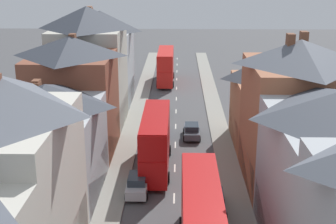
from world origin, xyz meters
TOP-DOWN VIEW (x-y plane):
  - pavement_left at (-5.10, 38.00)m, footprint 2.20×104.00m
  - pavement_right at (5.10, 38.00)m, footprint 2.20×104.00m
  - centre_line_dashes at (0.00, 36.00)m, footprint 0.14×97.80m
  - terrace_row_left at (-10.18, 23.61)m, footprint 8.00×69.80m
  - double_decker_bus_lead at (1.79, 15.87)m, footprint 2.74×10.80m
  - double_decker_bus_mid_street at (-1.81, 29.94)m, footprint 2.74×10.80m
  - double_decker_bus_far_approaching at (-1.81, 63.52)m, footprint 2.74×10.80m
  - car_parked_left_a at (1.80, 38.24)m, footprint 1.90×4.06m
  - car_parked_right_a at (-1.80, 46.63)m, footprint 1.90×4.11m
  - car_parked_left_b at (-1.80, 38.98)m, footprint 1.90×4.01m
  - car_mid_white at (-3.10, 24.91)m, footprint 1.90×4.36m
  - car_far_grey at (3.10, 21.99)m, footprint 1.90×4.39m

SIDE VIEW (x-z plane):
  - centre_line_dashes at x=0.00m, z-range 0.00..0.01m
  - pavement_left at x=-5.10m, z-range 0.00..0.14m
  - pavement_right at x=5.10m, z-range 0.00..0.14m
  - car_parked_left_b at x=-1.80m, z-range 0.01..1.59m
  - car_parked_left_a at x=1.80m, z-range 0.01..1.62m
  - car_parked_right_a at x=-1.80m, z-range 0.00..1.67m
  - car_mid_white at x=-3.10m, z-range 0.00..1.70m
  - car_far_grey at x=3.10m, z-range 0.00..1.71m
  - double_decker_bus_lead at x=1.79m, z-range 0.17..5.47m
  - double_decker_bus_mid_street at x=-1.81m, z-range 0.17..5.47m
  - double_decker_bus_far_approaching at x=-1.81m, z-range 0.17..5.47m
  - terrace_row_left at x=-10.18m, z-range -1.16..12.82m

